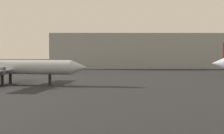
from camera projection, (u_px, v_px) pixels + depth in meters
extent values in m
cylinder|color=#B2BCCC|center=(12.00, 67.00, 62.91)|extent=(23.27, 6.24, 2.67)
cone|color=#B2BCCC|center=(79.00, 68.00, 60.97)|extent=(3.32, 3.09, 2.67)
cube|color=#B2BCCC|center=(6.00, 69.00, 63.10)|extent=(7.81, 24.93, 0.20)
cylinder|color=#4C4C54|center=(20.00, 69.00, 67.62)|extent=(2.72, 1.88, 1.51)
cube|color=black|center=(50.00, 80.00, 61.91)|extent=(0.48, 0.48, 1.99)
cube|color=black|center=(10.00, 79.00, 64.84)|extent=(0.48, 0.48, 1.99)
cube|color=black|center=(2.00, 80.00, 61.53)|extent=(0.48, 0.48, 1.99)
cone|color=#B2BCCC|center=(218.00, 63.00, 85.97)|extent=(3.79, 3.59, 2.86)
cube|color=#999EA3|center=(138.00, 51.00, 135.18)|extent=(68.03, 23.08, 13.33)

